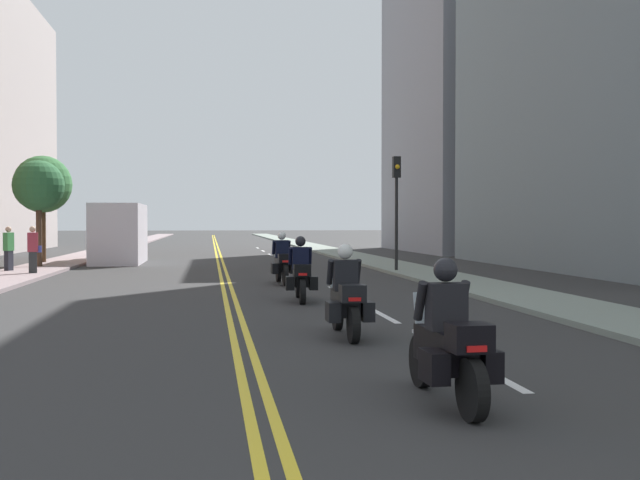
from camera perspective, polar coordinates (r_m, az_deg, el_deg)
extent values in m
plane|color=#302F30|center=(49.36, -7.69, -0.93)|extent=(264.00, 264.00, 0.00)
cube|color=gray|center=(49.82, -16.16, -0.88)|extent=(2.39, 144.00, 0.12)
cube|color=gray|center=(49.97, 0.75, -0.82)|extent=(2.39, 144.00, 0.12)
cube|color=yellow|center=(49.35, -7.83, -0.92)|extent=(0.12, 132.00, 0.01)
cube|color=yellow|center=(49.36, -7.56, -0.92)|extent=(0.12, 132.00, 0.01)
cube|color=silver|center=(10.17, 12.67, -9.70)|extent=(0.14, 2.40, 0.01)
cube|color=silver|center=(15.85, 4.85, -5.70)|extent=(0.14, 2.40, 0.01)
cube|color=silver|center=(21.70, 1.24, -3.79)|extent=(0.14, 2.40, 0.01)
cube|color=silver|center=(27.62, -0.82, -2.69)|extent=(0.14, 2.40, 0.01)
cube|color=silver|center=(33.56, -2.16, -1.97)|extent=(0.14, 2.40, 0.01)
cube|color=silver|center=(39.52, -3.09, -1.47)|extent=(0.14, 2.40, 0.01)
cube|color=silver|center=(45.50, -3.77, -1.10)|extent=(0.14, 2.40, 0.01)
cube|color=silver|center=(51.48, -4.30, -0.82)|extent=(0.14, 2.40, 0.01)
cube|color=silver|center=(57.46, -4.71, -0.60)|extent=(0.14, 2.40, 0.01)
cube|color=gray|center=(52.75, 11.16, 10.27)|extent=(8.54, 15.44, 20.31)
cube|color=#2D3847|center=(53.78, 15.46, 4.64)|extent=(0.04, 12.97, 0.90)
cube|color=#2D3847|center=(55.56, 15.54, 16.22)|extent=(0.04, 12.97, 0.90)
cylinder|color=black|center=(9.12, 7.65, -8.99)|extent=(0.15, 0.63, 0.62)
cylinder|color=black|center=(7.66, 11.37, -10.99)|extent=(0.15, 0.63, 0.62)
cube|color=silver|center=(9.07, 7.65, -6.93)|extent=(0.15, 0.32, 0.04)
cube|color=black|center=(8.34, 9.35, -8.02)|extent=(0.36, 1.21, 0.40)
cube|color=black|center=(7.64, 11.16, -7.21)|extent=(0.41, 0.37, 0.28)
cube|color=red|center=(7.48, 11.70, -8.02)|extent=(0.20, 0.04, 0.06)
cube|color=black|center=(7.82, 8.57, -9.38)|extent=(0.22, 0.45, 0.32)
cube|color=black|center=(8.02, 12.41, -9.13)|extent=(0.22, 0.45, 0.32)
cube|color=#B2C1CC|center=(8.76, 8.24, -5.05)|extent=(0.36, 0.14, 0.36)
cube|color=black|center=(8.23, 9.48, -4.96)|extent=(0.41, 0.27, 0.51)
cylinder|color=black|center=(8.29, 7.56, -4.56)|extent=(0.11, 0.28, 0.45)
cylinder|color=black|center=(8.45, 10.67, -4.46)|extent=(0.11, 0.28, 0.45)
sphere|color=black|center=(8.22, 9.42, -2.22)|extent=(0.26, 0.26, 0.26)
cylinder|color=black|center=(13.74, 1.31, -5.53)|extent=(0.13, 0.60, 0.60)
cylinder|color=black|center=(12.22, 2.53, -6.39)|extent=(0.13, 0.60, 0.60)
cube|color=silver|center=(13.70, 1.31, -4.20)|extent=(0.14, 0.32, 0.04)
cube|color=black|center=(12.95, 1.88, -4.71)|extent=(0.32, 1.18, 0.40)
cube|color=black|center=(12.24, 2.46, -4.02)|extent=(0.40, 0.36, 0.28)
cube|color=red|center=(12.06, 2.63, -4.48)|extent=(0.20, 0.03, 0.06)
cube|color=black|center=(12.45, 0.99, -5.41)|extent=(0.20, 0.44, 0.32)
cube|color=black|center=(12.56, 3.52, -5.36)|extent=(0.20, 0.44, 0.32)
cube|color=#B2C1CC|center=(13.40, 1.51, -2.87)|extent=(0.36, 0.12, 0.36)
cube|color=black|center=(12.86, 1.92, -2.68)|extent=(0.40, 0.26, 0.53)
cylinder|color=black|center=(12.96, 0.76, -2.42)|extent=(0.10, 0.28, 0.45)
cylinder|color=black|center=(13.04, 2.85, -2.40)|extent=(0.10, 0.28, 0.45)
sphere|color=white|center=(12.86, 1.90, -0.87)|extent=(0.26, 0.26, 0.26)
cylinder|color=black|center=(19.56, -1.63, -3.47)|extent=(0.16, 0.61, 0.60)
cylinder|color=black|center=(17.95, -1.32, -3.91)|extent=(0.16, 0.61, 0.60)
cube|color=silver|center=(19.54, -1.63, -2.53)|extent=(0.16, 0.33, 0.04)
cube|color=black|center=(18.73, -1.48, -2.83)|extent=(0.39, 1.25, 0.40)
cube|color=black|center=(17.99, -1.34, -2.30)|extent=(0.42, 0.38, 0.28)
cube|color=red|center=(17.81, -1.30, -2.60)|extent=(0.20, 0.04, 0.06)
cube|color=black|center=(18.24, -2.27, -3.26)|extent=(0.22, 0.45, 0.32)
cube|color=black|center=(18.27, -0.51, -3.25)|extent=(0.22, 0.45, 0.32)
cube|color=#B2C1CC|center=(19.23, -1.58, -1.59)|extent=(0.37, 0.14, 0.36)
cube|color=black|center=(18.65, -1.47, -1.38)|extent=(0.41, 0.28, 0.55)
cylinder|color=black|center=(18.79, -2.23, -1.21)|extent=(0.12, 0.29, 0.45)
cylinder|color=black|center=(18.82, -0.77, -1.20)|extent=(0.12, 0.29, 0.45)
sphere|color=black|center=(18.67, -1.48, -0.10)|extent=(0.26, 0.26, 0.26)
cylinder|color=black|center=(24.75, -3.14, -2.38)|extent=(0.15, 0.68, 0.67)
cylinder|color=black|center=(23.18, -2.63, -2.64)|extent=(0.15, 0.68, 0.67)
cube|color=silver|center=(24.73, -3.14, -1.56)|extent=(0.15, 0.33, 0.04)
cube|color=black|center=(23.95, -2.90, -1.84)|extent=(0.37, 1.22, 0.40)
cube|color=black|center=(23.23, -2.66, -1.39)|extent=(0.41, 0.38, 0.28)
cube|color=red|center=(23.05, -2.59, -1.61)|extent=(0.20, 0.04, 0.06)
cube|color=black|center=(23.45, -3.42, -2.15)|extent=(0.22, 0.45, 0.32)
cube|color=black|center=(23.52, -2.06, -2.14)|extent=(0.22, 0.45, 0.32)
cube|color=#B2C1CC|center=(24.44, -3.06, -0.88)|extent=(0.36, 0.14, 0.36)
cube|color=black|center=(23.88, -2.88, -0.69)|extent=(0.41, 0.28, 0.56)
cylinder|color=black|center=(23.99, -3.50, -0.56)|extent=(0.11, 0.28, 0.45)
cylinder|color=black|center=(24.06, -2.36, -0.55)|extent=(0.11, 0.28, 0.45)
sphere|color=white|center=(23.90, -2.89, 0.32)|extent=(0.26, 0.26, 0.26)
cylinder|color=black|center=(29.04, 5.76, 1.15)|extent=(0.12, 0.12, 3.70)
cube|color=black|center=(29.11, 5.77, 5.47)|extent=(0.28, 0.28, 0.80)
sphere|color=yellow|center=(28.97, 5.84, 5.50)|extent=(0.18, 0.18, 0.18)
cube|color=#272933|center=(30.94, -22.35, -1.55)|extent=(0.30, 0.34, 0.87)
cube|color=#3D8D48|center=(30.91, -22.37, -0.11)|extent=(0.36, 0.42, 0.69)
sphere|color=tan|center=(30.91, -22.37, 0.75)|extent=(0.22, 0.22, 0.22)
cube|color=#2B2D2D|center=(29.14, -20.77, -1.70)|extent=(0.31, 0.25, 0.88)
cube|color=#A2313E|center=(29.11, -20.78, -0.16)|extent=(0.39, 0.28, 0.70)
sphere|color=tan|center=(29.11, -20.79, 0.76)|extent=(0.22, 0.22, 0.22)
cube|color=#3C47A8|center=(29.11, -20.35, -0.64)|extent=(0.18, 0.13, 0.24)
cylinder|color=#4A3426|center=(33.58, -20.36, 0.28)|extent=(0.24, 0.24, 2.74)
sphere|color=#2C6236|center=(33.61, -20.39, 3.87)|extent=(2.09, 2.09, 2.09)
cylinder|color=#4D3622|center=(36.89, -20.09, 0.39)|extent=(0.24, 0.24, 2.77)
sphere|color=#346D3A|center=(36.93, -20.12, 3.96)|extent=(2.61, 2.61, 2.61)
cube|color=beige|center=(40.00, -14.36, 0.09)|extent=(2.00, 1.80, 2.20)
cube|color=silver|center=(37.01, -14.86, 0.46)|extent=(2.20, 5.20, 2.80)
cylinder|color=black|center=(39.62, -14.42, -0.86)|extent=(2.00, 0.90, 0.90)
cylinder|color=black|center=(35.45, -15.14, -1.12)|extent=(2.00, 0.90, 0.90)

